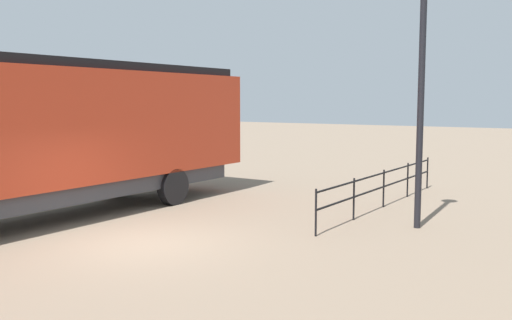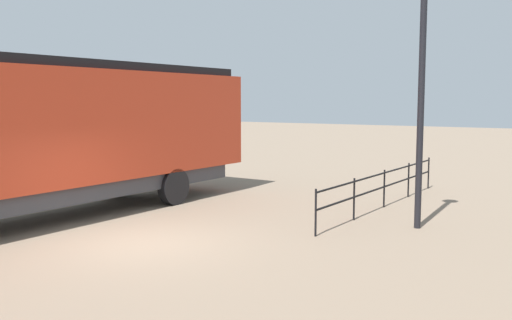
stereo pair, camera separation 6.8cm
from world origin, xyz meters
name	(u,v)px [view 2 (the right image)]	position (x,y,z in m)	size (l,w,h in m)	color
ground_plane	(141,244)	(0.00, 0.00, 0.00)	(120.00, 120.00, 0.00)	#84705B
lamp_post	(423,45)	(4.57, 4.89, 4.46)	(0.48, 0.48, 6.63)	black
platform_fence	(384,183)	(2.88, 7.04, 0.73)	(0.05, 8.67, 1.11)	black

